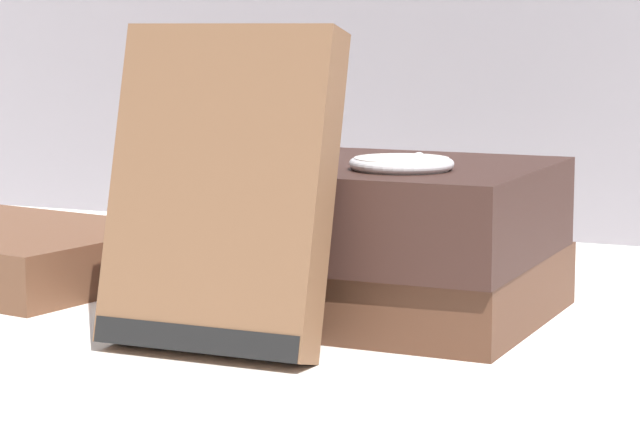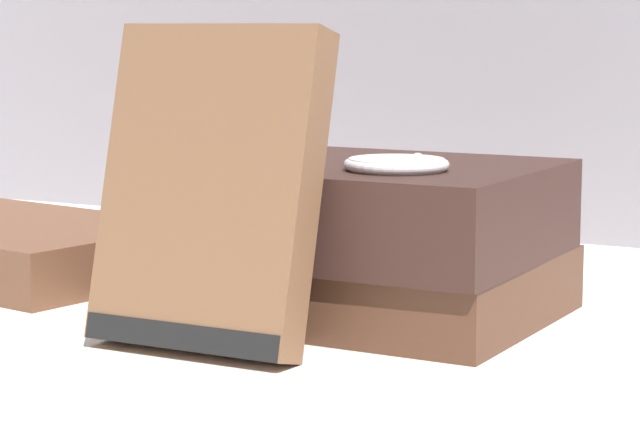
# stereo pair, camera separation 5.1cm
# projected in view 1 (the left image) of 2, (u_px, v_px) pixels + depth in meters

# --- Properties ---
(ground_plane) EXTENTS (3.00, 3.00, 0.00)m
(ground_plane) POSITION_uv_depth(u_px,v_px,m) (272.00, 326.00, 0.67)
(ground_plane) COLOR white
(book_flat_bottom) EXTENTS (0.20, 0.15, 0.03)m
(book_flat_bottom) POSITION_uv_depth(u_px,v_px,m) (344.00, 280.00, 0.70)
(book_flat_bottom) COLOR #4C2D1E
(book_flat_bottom) RESTS_ON ground_plane
(book_flat_top) EXTENTS (0.18, 0.15, 0.05)m
(book_flat_top) POSITION_uv_depth(u_px,v_px,m) (360.00, 207.00, 0.68)
(book_flat_top) COLOR #331E19
(book_flat_top) RESTS_ON book_flat_bottom
(book_leaning_front) EXTENTS (0.11, 0.06, 0.15)m
(book_leaning_front) POSITION_uv_depth(u_px,v_px,m) (217.00, 200.00, 0.61)
(book_leaning_front) COLOR brown
(book_leaning_front) RESTS_ON ground_plane
(pocket_watch) EXTENTS (0.05, 0.05, 0.01)m
(pocket_watch) POSITION_uv_depth(u_px,v_px,m) (402.00, 164.00, 0.65)
(pocket_watch) COLOR silver
(pocket_watch) RESTS_ON book_flat_top
(reading_glasses) EXTENTS (0.10, 0.07, 0.00)m
(reading_glasses) POSITION_uv_depth(u_px,v_px,m) (364.00, 251.00, 0.88)
(reading_glasses) COLOR #4C3828
(reading_glasses) RESTS_ON ground_plane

